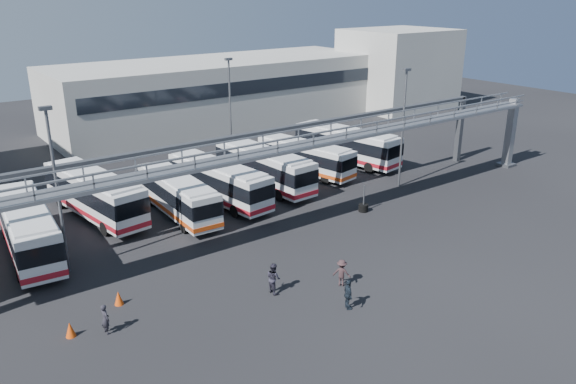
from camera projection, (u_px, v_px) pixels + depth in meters
ground at (351, 249)px, 37.28m from camera, size 140.00×140.00×0.00m
gantry at (298, 150)px, 39.85m from camera, size 51.40×5.15×7.10m
warehouse at (220, 92)px, 71.39m from camera, size 42.00×14.00×8.00m
building_right at (398, 69)px, 80.80m from camera, size 14.00×12.00×11.00m
light_pole_left at (56, 183)px, 32.48m from camera, size 0.70×0.35×10.21m
light_pole_mid at (403, 122)px, 47.31m from camera, size 0.70×0.35×10.21m
light_pole_back at (230, 105)px, 54.22m from camera, size 0.70×0.35×10.21m
bus_1 at (27, 227)px, 36.02m from camera, size 3.54×11.45×3.42m
bus_2 at (94, 193)px, 41.97m from camera, size 4.22×11.72×3.48m
bus_3 at (178, 194)px, 42.33m from camera, size 2.72×10.32×3.11m
bus_4 at (219, 181)px, 45.00m from camera, size 3.79×11.06×3.29m
bus_5 at (264, 167)px, 48.40m from camera, size 3.23×11.29×3.39m
bus_6 at (305, 157)px, 51.91m from camera, size 4.37×10.35×3.06m
bus_7 at (347, 144)px, 55.27m from camera, size 4.61×11.66×3.45m
pedestrian_a at (105, 319)px, 27.96m from camera, size 0.47×0.64×1.62m
pedestrian_b at (274, 278)px, 31.72m from camera, size 0.70×0.89×1.82m
pedestrian_c at (342, 273)px, 32.51m from camera, size 1.12×1.20×1.62m
pedestrian_d at (348, 295)px, 30.08m from camera, size 0.80×1.10×1.73m
cone_left at (70, 329)px, 27.82m from camera, size 0.54×0.54×0.80m
cone_right at (119, 298)px, 30.66m from camera, size 0.52×0.52×0.80m
tire_stack at (363, 207)px, 43.55m from camera, size 0.75×0.75×2.16m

